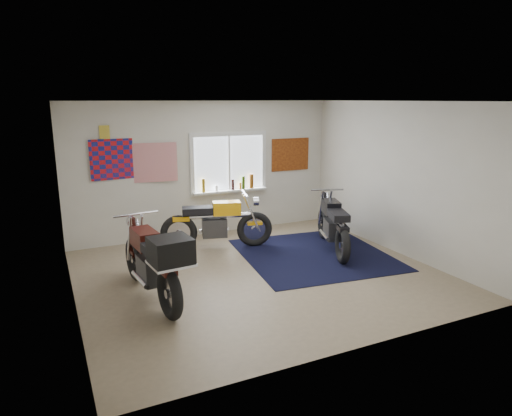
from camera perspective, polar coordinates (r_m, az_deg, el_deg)
name	(u,v)px	position (r m, az deg, el deg)	size (l,w,h in m)	color
ground	(259,274)	(7.39, 0.36, -8.23)	(5.50, 5.50, 0.00)	#9E896B
room_shell	(259,173)	(6.95, 0.38, 4.44)	(5.50, 5.50, 5.50)	white
navy_rug	(314,254)	(8.31, 7.30, -5.77)	(2.50, 2.60, 0.01)	black
window_assembly	(229,167)	(9.42, -3.40, 5.15)	(1.66, 0.17, 1.26)	white
oil_bottles	(235,183)	(9.46, -2.60, 3.10)	(1.14, 0.09, 0.30)	#946E15
flag_display	(104,132)	(8.75, -18.42, 8.99)	(1.60, 0.10, 1.17)	red
triumph_poster	(290,155)	(10.04, 4.31, 6.69)	(0.90, 0.03, 0.70)	#A54C14
yellow_triumph	(217,224)	(8.50, -4.94, -2.05)	(2.05, 0.78, 1.05)	black
black_chrome_bike	(333,226)	(8.49, 9.57, -2.20)	(0.91, 1.98, 1.06)	black
maroon_tourer	(154,262)	(6.37, -12.64, -6.62)	(0.73, 2.20, 1.12)	black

